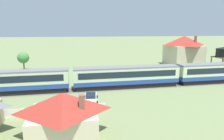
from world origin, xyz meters
name	(u,v)px	position (x,y,z in m)	size (l,w,h in m)	color
passenger_train	(128,76)	(-23.95, 1.09, 2.25)	(103.73, 2.98, 4.05)	#234293
railway_track	(155,86)	(-18.34, 1.09, 0.01)	(163.67, 3.60, 0.04)	#665B51
station_house_red_roof	(183,50)	(-0.78, 21.27, 4.69)	(10.04, 10.05, 9.07)	beige
cottage_red_roof_2	(63,114)	(-35.28, -14.95, 2.44)	(7.12, 6.02, 4.69)	beige
parked_car_white	(91,98)	(-31.66, -5.37, 0.60)	(2.41, 4.42, 1.25)	white
yard_tree_0	(23,58)	(-47.40, 22.56, 3.43)	(3.06, 3.06, 4.98)	brown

